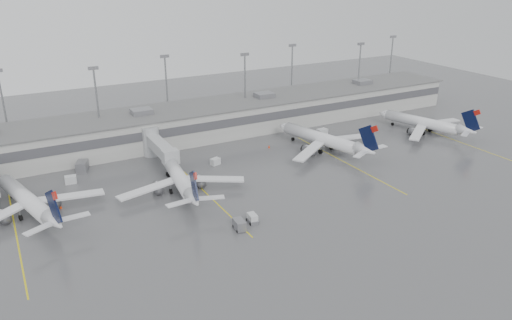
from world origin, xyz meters
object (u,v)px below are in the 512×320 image
jet_mid_left (180,178)px  baggage_tug (252,219)px  jet_far_left (29,201)px  jet_far_right (426,123)px  jet_mid_right (325,139)px

jet_mid_left → baggage_tug: (6.67, -18.62, -2.29)m
jet_far_left → jet_far_right: jet_far_left is taller
jet_mid_left → jet_far_right: size_ratio=1.04×
jet_mid_left → jet_far_right: jet_mid_left is taller
jet_far_left → baggage_tug: 40.62m
jet_mid_right → jet_far_right: size_ratio=1.08×
jet_far_right → jet_mid_right: bearing=160.1°
jet_mid_left → jet_far_left: bearing=-179.0°
jet_mid_right → jet_far_left: bearing=167.4°
jet_far_left → jet_mid_right: jet_mid_right is taller
baggage_tug → jet_far_left: bearing=153.4°
jet_far_left → jet_mid_right: size_ratio=0.96×
jet_far_left → baggage_tug: bearing=-46.9°
jet_far_left → baggage_tug: size_ratio=10.88×
jet_mid_right → baggage_tug: jet_mid_right is taller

